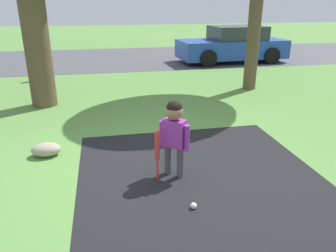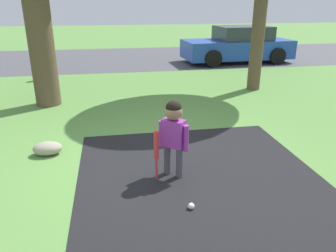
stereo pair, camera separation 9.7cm
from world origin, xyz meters
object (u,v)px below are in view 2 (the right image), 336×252
object	(u,v)px
baseball_bat	(156,148)
sports_ball	(191,206)
fire_hydrant	(46,66)
child	(174,128)
parked_car	(238,45)

from	to	relation	value
baseball_bat	sports_ball	xyz separation A→B (m)	(0.29, -0.73, -0.41)
fire_hydrant	child	bearing A→B (deg)	-67.69
child	fire_hydrant	world-z (taller)	child
fire_hydrant	parked_car	xyz separation A→B (m)	(6.70, 1.87, 0.23)
sports_ball	fire_hydrant	distance (m)	7.63
child	sports_ball	bearing A→B (deg)	-47.13
child	sports_ball	world-z (taller)	child
baseball_bat	parked_car	xyz separation A→B (m)	(4.32, 8.28, 0.17)
parked_car	baseball_bat	bearing A→B (deg)	59.23
child	sports_ball	xyz separation A→B (m)	(0.05, -0.79, -0.64)
child	parked_car	world-z (taller)	parked_car
child	sports_ball	distance (m)	1.01
fire_hydrant	parked_car	size ratio (longest dim) A/B	0.20
child	baseball_bat	bearing A→B (deg)	-126.19
sports_ball	fire_hydrant	bearing A→B (deg)	110.43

